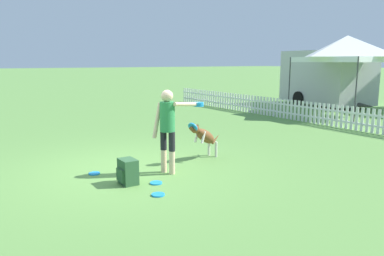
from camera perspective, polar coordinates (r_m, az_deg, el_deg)
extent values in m
plane|color=#5B8C42|center=(7.43, -9.63, -6.25)|extent=(240.00, 240.00, 0.00)
cylinder|color=beige|center=(7.12, -4.33, -5.01)|extent=(0.11, 0.11, 0.44)
cylinder|color=black|center=(7.03, -4.37, -1.87)|extent=(0.12, 0.12, 0.36)
cylinder|color=beige|center=(7.00, -3.06, -5.27)|extent=(0.11, 0.11, 0.44)
cylinder|color=black|center=(6.91, -3.09, -2.07)|extent=(0.12, 0.12, 0.36)
cylinder|color=#2D8447|center=(6.89, -3.78, 1.72)|extent=(0.36, 0.36, 0.55)
sphere|color=beige|center=(6.84, -3.82, 4.91)|extent=(0.22, 0.22, 0.22)
cylinder|color=beige|center=(6.99, -5.33, 1.14)|extent=(0.12, 0.21, 0.67)
cylinder|color=beige|center=(6.99, -0.79, 3.64)|extent=(0.25, 0.67, 0.14)
cylinder|color=#1E8CD8|center=(7.25, 0.97, 3.42)|extent=(0.21, 0.21, 0.02)
cylinder|color=#1E8CD8|center=(7.25, 0.97, 3.63)|extent=(0.21, 0.21, 0.02)
cylinder|color=#1E8CD8|center=(7.24, 0.98, 3.83)|extent=(0.21, 0.21, 0.02)
ellipsoid|color=brown|center=(8.00, 2.04, -1.25)|extent=(0.50, 0.75, 0.54)
ellipsoid|color=silver|center=(8.01, 2.04, -1.58)|extent=(0.27, 0.39, 0.26)
sphere|color=brown|center=(7.65, 0.46, -0.12)|extent=(0.18, 0.18, 0.18)
cone|color=brown|center=(7.57, 0.12, 0.13)|extent=(0.15, 0.19, 0.15)
cylinder|color=#1E8CD8|center=(7.57, 0.12, 0.13)|extent=(0.24, 0.19, 0.19)
cone|color=brown|center=(7.63, 0.91, 0.41)|extent=(0.05, 0.05, 0.08)
cone|color=brown|center=(7.69, 0.24, 0.49)|extent=(0.05, 0.05, 0.08)
cylinder|color=silver|center=(8.26, 3.68, -3.26)|extent=(0.06, 0.06, 0.33)
cylinder|color=silver|center=(8.36, 2.59, -3.09)|extent=(0.06, 0.06, 0.33)
cylinder|color=silver|center=(7.79, 1.73, -1.41)|extent=(0.11, 0.17, 0.27)
cylinder|color=silver|center=(7.88, 0.72, -1.27)|extent=(0.11, 0.17, 0.27)
cone|color=brown|center=(8.38, 3.66, -1.61)|extent=(0.17, 0.32, 0.22)
cylinder|color=#1E8CD8|center=(7.27, -14.66, -6.71)|extent=(0.21, 0.21, 0.02)
cylinder|color=#1E8CD8|center=(6.54, -5.50, -8.33)|extent=(0.21, 0.21, 0.02)
cylinder|color=#1E8CD8|center=(5.99, -5.19, -10.08)|extent=(0.21, 0.21, 0.02)
cube|color=#2D5633|center=(6.54, -9.72, -6.55)|extent=(0.36, 0.25, 0.43)
cube|color=#2D5633|center=(6.50, -10.88, -7.10)|extent=(0.25, 0.04, 0.22)
cube|color=white|center=(12.38, 24.11, 0.59)|extent=(20.10, 0.04, 0.06)
cube|color=white|center=(12.34, 24.21, 1.97)|extent=(20.10, 0.04, 0.06)
cube|color=white|center=(19.56, -1.19, 5.08)|extent=(0.09, 0.02, 0.72)
cube|color=white|center=(19.42, -0.91, 5.04)|extent=(0.09, 0.02, 0.72)
cube|color=white|center=(19.27, -0.64, 5.00)|extent=(0.09, 0.02, 0.72)
cube|color=white|center=(19.13, -0.36, 4.97)|extent=(0.09, 0.02, 0.72)
cube|color=white|center=(18.98, -0.07, 4.93)|extent=(0.09, 0.02, 0.72)
cube|color=white|center=(18.84, 0.22, 4.89)|extent=(0.09, 0.02, 0.72)
cube|color=white|center=(18.69, 0.51, 4.85)|extent=(0.09, 0.02, 0.72)
cube|color=white|center=(18.55, 0.81, 4.81)|extent=(0.09, 0.02, 0.72)
cube|color=white|center=(18.41, 1.11, 4.76)|extent=(0.09, 0.02, 0.72)
cube|color=white|center=(18.27, 1.42, 4.72)|extent=(0.09, 0.02, 0.72)
cube|color=white|center=(18.12, 1.73, 4.68)|extent=(0.09, 0.02, 0.72)
cube|color=white|center=(17.98, 2.05, 4.63)|extent=(0.09, 0.02, 0.72)
cube|color=white|center=(17.84, 2.37, 4.59)|extent=(0.09, 0.02, 0.72)
cube|color=white|center=(17.70, 2.70, 4.54)|extent=(0.09, 0.02, 0.72)
cube|color=white|center=(17.56, 3.03, 4.49)|extent=(0.09, 0.02, 0.72)
cube|color=white|center=(17.42, 3.37, 4.44)|extent=(0.09, 0.02, 0.72)
cube|color=white|center=(17.29, 3.71, 4.40)|extent=(0.09, 0.02, 0.72)
cube|color=white|center=(17.15, 4.06, 4.35)|extent=(0.09, 0.02, 0.72)
cube|color=white|center=(17.01, 4.42, 4.29)|extent=(0.09, 0.02, 0.72)
cube|color=white|center=(16.88, 4.78, 4.24)|extent=(0.09, 0.02, 0.72)
cube|color=white|center=(16.74, 5.14, 4.19)|extent=(0.09, 0.02, 0.72)
cube|color=white|center=(16.61, 5.51, 4.14)|extent=(0.09, 0.02, 0.72)
cube|color=white|center=(16.47, 5.89, 4.08)|extent=(0.09, 0.02, 0.72)
cube|color=white|center=(16.34, 6.27, 4.02)|extent=(0.09, 0.02, 0.72)
cube|color=white|center=(16.21, 6.66, 3.97)|extent=(0.09, 0.02, 0.72)
cube|color=white|center=(16.07, 7.06, 3.91)|extent=(0.09, 0.02, 0.72)
cube|color=white|center=(15.94, 7.46, 3.85)|extent=(0.09, 0.02, 0.72)
cube|color=white|center=(15.81, 7.87, 3.79)|extent=(0.09, 0.02, 0.72)
cube|color=white|center=(15.68, 8.29, 3.73)|extent=(0.09, 0.02, 0.72)
cube|color=white|center=(15.56, 8.71, 3.66)|extent=(0.09, 0.02, 0.72)
cube|color=white|center=(15.43, 9.14, 3.60)|extent=(0.09, 0.02, 0.72)
cube|color=white|center=(15.30, 9.58, 3.53)|extent=(0.09, 0.02, 0.72)
cube|color=white|center=(15.18, 10.02, 3.47)|extent=(0.09, 0.02, 0.72)
cube|color=white|center=(15.05, 10.47, 3.40)|extent=(0.09, 0.02, 0.72)
cube|color=white|center=(14.93, 10.93, 3.33)|extent=(0.09, 0.02, 0.72)
cube|color=white|center=(14.80, 11.40, 3.26)|extent=(0.09, 0.02, 0.72)
cube|color=white|center=(14.68, 11.87, 3.19)|extent=(0.09, 0.02, 0.72)
cube|color=white|center=(14.56, 12.35, 3.11)|extent=(0.09, 0.02, 0.72)
cube|color=white|center=(14.44, 12.84, 3.04)|extent=(0.09, 0.02, 0.72)
cube|color=white|center=(14.32, 13.34, 2.96)|extent=(0.09, 0.02, 0.72)
cube|color=white|center=(14.21, 13.85, 2.88)|extent=(0.09, 0.02, 0.72)
cube|color=white|center=(14.09, 14.36, 2.80)|extent=(0.09, 0.02, 0.72)
cube|color=white|center=(13.97, 14.89, 2.72)|extent=(0.09, 0.02, 0.72)
cube|color=white|center=(13.86, 15.42, 2.64)|extent=(0.09, 0.02, 0.72)
cube|color=white|center=(13.75, 15.96, 2.55)|extent=(0.09, 0.02, 0.72)
cube|color=white|center=(13.64, 16.51, 2.47)|extent=(0.09, 0.02, 0.72)
cube|color=white|center=(13.53, 17.06, 2.38)|extent=(0.09, 0.02, 0.72)
cube|color=white|center=(13.42, 17.63, 2.29)|extent=(0.09, 0.02, 0.72)
cube|color=white|center=(13.31, 18.21, 2.20)|extent=(0.09, 0.02, 0.72)
cube|color=white|center=(13.20, 18.79, 2.10)|extent=(0.09, 0.02, 0.72)
cube|color=white|center=(13.10, 19.39, 2.01)|extent=(0.09, 0.02, 0.72)
cube|color=white|center=(13.00, 19.99, 1.91)|extent=(0.09, 0.02, 0.72)
cube|color=white|center=(12.89, 20.61, 1.82)|extent=(0.09, 0.02, 0.72)
cube|color=white|center=(12.79, 21.23, 1.72)|extent=(0.09, 0.02, 0.72)
cube|color=white|center=(12.69, 21.86, 1.61)|extent=(0.09, 0.02, 0.72)
cube|color=white|center=(12.60, 22.50, 1.51)|extent=(0.09, 0.02, 0.72)
cube|color=white|center=(12.50, 23.16, 1.41)|extent=(0.09, 0.02, 0.72)
cube|color=white|center=(12.41, 23.82, 1.30)|extent=(0.09, 0.02, 0.72)
cube|color=white|center=(12.32, 24.49, 1.19)|extent=(0.09, 0.02, 0.72)
cube|color=white|center=(12.23, 25.17, 1.08)|extent=(0.09, 0.02, 0.72)
cube|color=white|center=(12.14, 25.87, 0.97)|extent=(0.09, 0.02, 0.72)
cube|color=white|center=(12.05, 26.57, 0.85)|extent=(0.09, 0.02, 0.72)
cylinder|color=#333338|center=(15.64, 14.60, 6.30)|extent=(0.04, 0.04, 2.25)
cylinder|color=#333338|center=(13.83, 23.71, 5.32)|extent=(0.04, 0.04, 2.25)
cylinder|color=#333338|center=(17.93, 21.01, 6.40)|extent=(0.04, 0.04, 2.25)
cube|color=white|center=(15.85, 22.44, 9.62)|extent=(2.96, 2.96, 0.20)
pyramid|color=white|center=(15.86, 22.56, 11.43)|extent=(2.96, 2.96, 0.81)
cube|color=#B7B7B7|center=(18.76, 19.78, 7.35)|extent=(4.33, 2.89, 2.42)
cone|color=#3F3F42|center=(17.18, 25.07, 3.07)|extent=(0.82, 0.33, 0.20)
cylinder|color=black|center=(19.97, 20.98, 4.46)|extent=(0.70, 0.29, 0.68)
cylinder|color=black|center=(18.45, 15.95, 4.33)|extent=(0.70, 0.29, 0.68)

